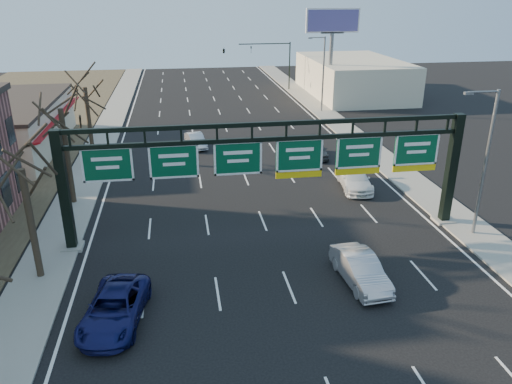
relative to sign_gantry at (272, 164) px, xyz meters
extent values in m
plane|color=black|center=(-0.16, -8.00, -4.63)|extent=(160.00, 160.00, 0.00)
cube|color=gray|center=(-12.96, 12.00, -4.57)|extent=(3.00, 120.00, 0.12)
cube|color=gray|center=(12.64, 12.00, -4.57)|extent=(3.00, 120.00, 0.12)
cube|color=white|center=(-0.16, 12.00, -4.62)|extent=(21.60, 120.00, 0.01)
cube|color=black|center=(-11.86, 0.00, -1.03)|extent=(0.55, 0.55, 7.20)
cube|color=gray|center=(-11.86, 0.00, -4.53)|extent=(1.20, 1.20, 0.20)
cube|color=black|center=(11.54, 0.00, -1.03)|extent=(0.55, 0.55, 7.20)
cube|color=gray|center=(11.54, 0.00, -4.53)|extent=(1.20, 1.20, 0.20)
cube|color=black|center=(-0.16, 0.00, 2.42)|extent=(23.40, 0.25, 0.25)
cube|color=black|center=(-0.16, 0.00, 1.52)|extent=(23.40, 0.25, 0.25)
cube|color=#05482A|center=(-9.33, 0.00, 0.47)|extent=(2.80, 0.10, 2.00)
cube|color=#05482A|center=(-5.66, 0.00, 0.47)|extent=(2.80, 0.10, 2.00)
cube|color=#05482A|center=(-1.99, 0.00, 0.47)|extent=(2.80, 0.10, 2.00)
cube|color=#05482A|center=(1.67, 0.00, 0.47)|extent=(2.80, 0.10, 2.00)
cube|color=yellow|center=(1.67, 0.00, -0.75)|extent=(2.80, 0.10, 0.40)
cube|color=#05482A|center=(5.34, 0.00, 0.47)|extent=(2.80, 0.10, 2.00)
cube|color=yellow|center=(5.34, 0.00, -0.75)|extent=(2.80, 0.10, 0.40)
cube|color=#05482A|center=(9.01, 0.00, 0.47)|extent=(2.80, 0.10, 2.00)
cube|color=yellow|center=(9.01, 0.00, -0.75)|extent=(2.80, 0.10, 0.40)
cube|color=beige|center=(-21.66, 21.00, -2.43)|extent=(10.00, 18.00, 4.40)
cube|color=maroon|center=(-16.56, 21.00, -1.63)|extent=(1.20, 18.00, 0.40)
cube|color=beige|center=(19.84, 42.00, -2.13)|extent=(12.00, 20.00, 5.00)
cylinder|color=#2D2119|center=(-12.96, -3.00, -1.47)|extent=(0.36, 0.36, 6.08)
cylinder|color=#2D2119|center=(-12.96, 7.00, -1.09)|extent=(0.36, 0.36, 6.84)
cylinder|color=#2D2119|center=(-12.96, 17.00, -1.28)|extent=(0.36, 0.36, 6.46)
cylinder|color=slate|center=(12.44, -2.00, -0.01)|extent=(0.20, 0.20, 9.00)
cylinder|color=slate|center=(11.54, -2.00, 4.39)|extent=(1.80, 0.12, 0.12)
cube|color=slate|center=(10.64, -2.00, 4.34)|extent=(0.50, 0.22, 0.15)
cylinder|color=slate|center=(12.44, 32.00, -0.01)|extent=(0.20, 0.20, 9.00)
cylinder|color=slate|center=(11.54, 32.00, 4.39)|extent=(1.80, 0.12, 0.12)
cube|color=slate|center=(10.64, 32.00, 4.34)|extent=(0.50, 0.22, 0.15)
cylinder|color=slate|center=(14.84, 37.00, -0.13)|extent=(0.50, 0.50, 9.00)
cube|color=slate|center=(14.84, 37.00, 4.37)|extent=(3.00, 0.30, 0.20)
cube|color=white|center=(14.84, 37.00, 5.87)|extent=(7.00, 0.30, 3.00)
cube|color=#51478F|center=(14.84, 36.80, 5.87)|extent=(6.60, 0.05, 2.60)
cylinder|color=black|center=(11.64, 47.00, -1.13)|extent=(0.18, 0.18, 7.00)
cylinder|color=black|center=(7.84, 47.00, 2.17)|extent=(7.60, 0.14, 0.14)
imported|color=black|center=(5.84, 47.00, 1.37)|extent=(0.20, 0.20, 1.00)
imported|color=black|center=(1.84, 47.00, 1.37)|extent=(0.54, 0.54, 1.62)
imported|color=#12154F|center=(-8.64, -7.59, -3.89)|extent=(3.26, 5.63, 1.48)
imported|color=#AFAEB3|center=(3.54, -6.15, -3.85)|extent=(2.00, 4.82, 1.55)
imported|color=white|center=(7.78, 6.69, -3.89)|extent=(2.70, 5.35, 1.49)
imported|color=#3E4143|center=(6.97, 14.55, -3.93)|extent=(1.98, 4.23, 1.40)
imported|color=#B9B9BE|center=(-3.72, 19.35, -3.97)|extent=(2.17, 4.21, 1.32)
camera|label=1|loc=(-5.28, -27.31, 9.53)|focal=35.00mm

